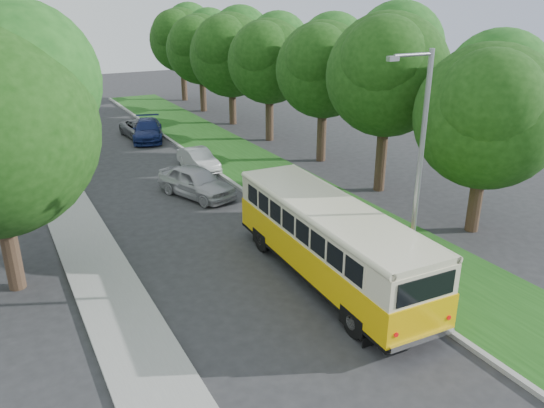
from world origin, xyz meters
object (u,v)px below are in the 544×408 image
vintage_bus (329,243)px  car_grey (141,129)px  car_silver (196,182)px  car_white (198,159)px  lamppost_far (44,105)px  lamppost_near (417,168)px  car_blue (148,130)px

vintage_bus → car_grey: (-0.12, 23.66, -0.83)m
vintage_bus → car_silver: (-0.99, 10.33, -0.68)m
car_white → lamppost_far: bearing=161.7°
lamppost_near → lamppost_far: lamppost_near is taller
car_silver → car_white: bearing=47.8°
vintage_bus → car_blue: size_ratio=2.01×
lamppost_near → car_blue: lamppost_near is taller
lamppost_near → car_white: size_ratio=2.16×
car_silver → car_grey: size_ratio=1.02×
lamppost_far → car_white: 8.70m
lamppost_near → car_silver: size_ratio=1.77×
lamppost_far → lamppost_near: bearing=-64.3°
lamppost_near → car_white: bearing=94.3°
lamppost_far → vintage_bus: size_ratio=0.77×
lamppost_near → car_blue: bearing=94.3°
lamppost_far → car_blue: lamppost_far is taller
car_white → car_grey: size_ratio=0.83×
car_grey → car_silver: bearing=-97.6°
lamppost_far → car_blue: bearing=41.2°
vintage_bus → car_white: (0.74, 14.54, -0.84)m
lamppost_far → car_silver: size_ratio=1.66×
car_blue → car_grey: 0.84m
car_blue → car_silver: bearing=-78.5°
lamppost_near → lamppost_far: (-8.91, 18.50, -0.25)m
vintage_bus → lamppost_far: bearing=114.8°
car_blue → lamppost_near: bearing=-69.1°
vintage_bus → car_silver: vintage_bus is taller
lamppost_near → car_silver: (-2.97, 12.13, -3.60)m
lamppost_near → car_grey: 25.83m
lamppost_near → vintage_bus: size_ratio=0.82×
lamppost_far → car_silver: 9.33m
car_blue → car_grey: car_blue is taller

